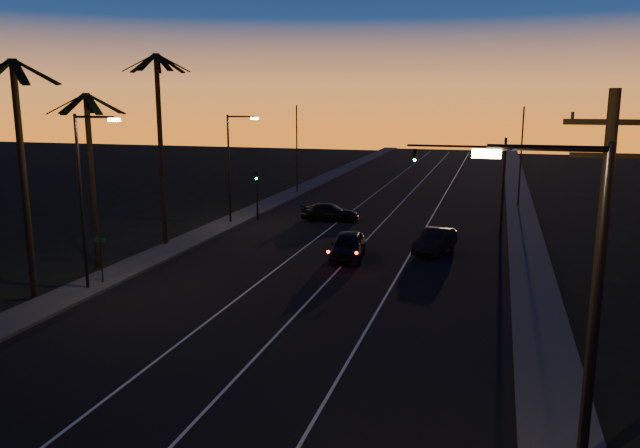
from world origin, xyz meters
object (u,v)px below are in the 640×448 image
(right_car, at_px, (435,241))
(cross_car, at_px, (330,212))
(utility_pole, at_px, (598,278))
(signal_mast, at_px, (470,168))
(lead_car, at_px, (348,245))

(right_car, height_order, cross_car, right_car)
(utility_pole, bearing_deg, cross_car, 116.17)
(signal_mast, distance_m, cross_car, 11.73)
(cross_car, bearing_deg, signal_mast, -6.79)
(utility_pole, relative_size, right_car, 2.08)
(lead_car, bearing_deg, right_car, 30.98)
(signal_mast, xyz_separation_m, lead_car, (-6.72, -9.97, -3.96))
(lead_car, height_order, cross_car, lead_car)
(right_car, bearing_deg, utility_pole, -75.04)
(signal_mast, distance_m, right_car, 8.21)
(lead_car, relative_size, cross_car, 1.13)
(lead_car, distance_m, right_car, 5.87)
(lead_car, xyz_separation_m, right_car, (5.03, 3.02, -0.06))
(signal_mast, bearing_deg, right_car, -103.66)
(signal_mast, bearing_deg, lead_car, -123.97)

